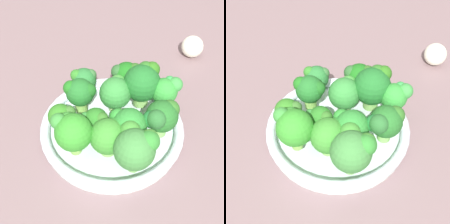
{
  "view_description": "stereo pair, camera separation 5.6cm",
  "coord_description": "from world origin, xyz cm",
  "views": [
    {
      "loc": [
        -41.4,
        -8.62,
        46.71
      ],
      "look_at": [
        -3.81,
        -2.38,
        6.12
      ],
      "focal_mm": 52.35,
      "sensor_mm": 36.0,
      "label": 1
    },
    {
      "loc": [
        -40.09,
        -14.02,
        46.71
      ],
      "look_at": [
        -3.81,
        -2.38,
        6.12
      ],
      "focal_mm": 52.35,
      "sensor_mm": 36.0,
      "label": 2
    }
  ],
  "objects": [
    {
      "name": "broccoli_floret_1",
      "position": [
        -4.78,
        -10.67,
        7.51
      ],
      "size": [
        6.24,
        5.91,
        7.03
      ],
      "color": "#83CE60",
      "rests_on": "bowl"
    },
    {
      "name": "broccoli_floret_2",
      "position": [
        -9.55,
        -2.96,
        6.93
      ],
      "size": [
        5.99,
        6.2,
        6.73
      ],
      "color": "#82BF5A",
      "rests_on": "bowl"
    },
    {
      "name": "broccoli_floret_9",
      "position": [
        3.3,
        4.23,
        6.34
      ],
      "size": [
        4.58,
        4.84,
        5.48
      ],
      "color": "#7DB857",
      "rests_on": "bowl"
    },
    {
      "name": "garlic_bulb",
      "position": [
        22.87,
        -16.63,
        2.49
      ],
      "size": [
        4.98,
        4.98,
        4.98
      ],
      "primitive_type": "sphere",
      "color": "white",
      "rests_on": "ground_plane"
    },
    {
      "name": "broccoli_floret_3",
      "position": [
        0.16,
        -2.37,
        6.98
      ],
      "size": [
        6.6,
        5.74,
        6.75
      ],
      "color": "#96C771",
      "rests_on": "bowl"
    },
    {
      "name": "bowl",
      "position": [
        -3.81,
        -2.38,
        1.59
      ],
      "size": [
        25.67,
        25.67,
        3.12
      ],
      "color": "silver",
      "rests_on": "ground_plane"
    },
    {
      "name": "broccoli_floret_11",
      "position": [
        -12.25,
        -7.49,
        8.05
      ],
      "size": [
        6.39,
        6.79,
        7.98
      ],
      "color": "#7BB65F",
      "rests_on": "bowl"
    },
    {
      "name": "broccoli_floret_5",
      "position": [
        -7.54,
        -5.71,
        7.24
      ],
      "size": [
        6.74,
        6.29,
        6.99
      ],
      "color": "#91CA61",
      "rests_on": "bowl"
    },
    {
      "name": "broccoli_floret_0",
      "position": [
        -1.31,
        3.72,
        7.4
      ],
      "size": [
        5.0,
        5.82,
        6.84
      ],
      "color": "#80BA50",
      "rests_on": "bowl"
    },
    {
      "name": "broccoli_floret_4",
      "position": [
        -6.26,
        5.84,
        6.1
      ],
      "size": [
        4.76,
        4.75,
        5.18
      ],
      "color": "#A1D56C",
      "rests_on": "bowl"
    },
    {
      "name": "broccoli_floret_6",
      "position": [
        1.61,
        -11.09,
        7.43
      ],
      "size": [
        4.76,
        5.46,
        6.74
      ],
      "color": "#75C251",
      "rests_on": "bowl"
    },
    {
      "name": "broccoli_floret_10",
      "position": [
        -6.16,
        -0.03,
        6.19
      ],
      "size": [
        4.15,
        4.91,
        5.12
      ],
      "color": "#81B54E",
      "rests_on": "bowl"
    },
    {
      "name": "broccoli_floret_12",
      "position": [
        2.45,
        -6.89,
        8.11
      ],
      "size": [
        6.82,
        6.67,
        8.3
      ],
      "color": "#7FB95B",
      "rests_on": "bowl"
    },
    {
      "name": "broccoli_floret_8",
      "position": [
        4.98,
        -3.71,
        7.1
      ],
      "size": [
        5.42,
        5.67,
        6.42
      ],
      "color": "#85B35A",
      "rests_on": "bowl"
    },
    {
      "name": "broccoli_floret_7",
      "position": [
        -10.47,
        2.77,
        7.88
      ],
      "size": [
        6.27,
        6.78,
        7.78
      ],
      "color": "#89C154",
      "rests_on": "bowl"
    },
    {
      "name": "ground_plane",
      "position": [
        0.0,
        0.0,
        -1.25
      ],
      "size": [
        130.0,
        130.0,
        2.5
      ],
      "primitive_type": "cube",
      "color": "slate"
    }
  ]
}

